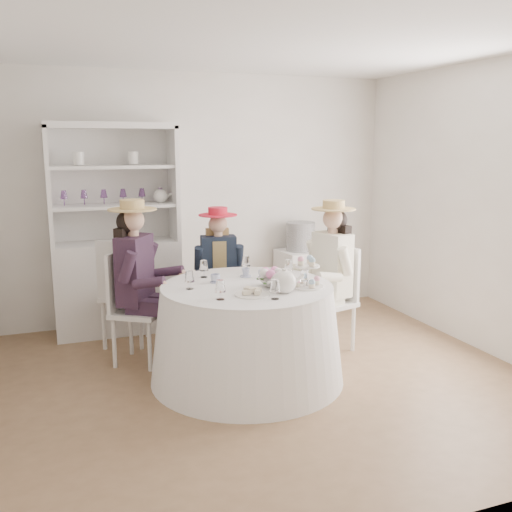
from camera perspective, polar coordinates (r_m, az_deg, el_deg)
name	(u,v)px	position (r m, az deg, el deg)	size (l,w,h in m)	color
ground	(260,381)	(4.87, 0.42, -12.43)	(4.50, 4.50, 0.00)	brown
ceiling	(261,41)	(4.52, 0.47, 20.74)	(4.50, 4.50, 0.00)	white
wall_back	(197,198)	(6.40, -5.97, 5.79)	(4.50, 4.50, 0.00)	silver
wall_front	(413,276)	(2.75, 15.42, -1.94)	(4.50, 4.50, 0.00)	silver
wall_right	(488,209)	(5.69, 22.18, 4.33)	(4.50, 4.50, 0.00)	silver
tea_table	(247,333)	(4.79, -0.90, -7.68)	(1.61, 1.61, 0.81)	white
hutch	(117,259)	(6.09, -13.76, -0.33)	(1.38, 0.74, 2.15)	silver
side_table	(300,281)	(6.72, 4.39, -2.48)	(0.47, 0.47, 0.72)	silver
hatbox	(300,236)	(6.61, 4.46, 1.96)	(0.33, 0.33, 0.33)	black
guest_left	(138,273)	(5.12, -11.75, -1.66)	(0.63, 0.59, 1.48)	silver
guest_mid	(219,266)	(5.66, -3.74, -0.99)	(0.50, 0.52, 1.34)	silver
guest_right	(330,267)	(5.38, 7.41, -1.11)	(0.58, 0.54, 1.44)	silver
spare_chair	(123,289)	(5.64, -13.16, -3.24)	(0.56, 0.56, 1.07)	silver
teacup_a	(215,279)	(4.76, -4.08, -2.31)	(0.08, 0.08, 0.06)	white
teacup_b	(246,273)	(4.95, -1.04, -1.71)	(0.07, 0.07, 0.07)	white
teacup_c	(263,274)	(4.91, 0.69, -1.85)	(0.08, 0.08, 0.06)	white
flower_bowl	(272,283)	(4.63, 1.66, -2.72)	(0.22, 0.22, 0.06)	white
flower_arrangement	(275,275)	(4.61, 1.87, -1.87)	(0.21, 0.20, 0.08)	pink
table_teapot	(285,282)	(4.44, 2.88, -2.59)	(0.26, 0.19, 0.20)	white
sandwich_plate	(252,293)	(4.37, -0.40, -3.74)	(0.27, 0.27, 0.06)	white
cupcake_stand	(307,276)	(4.61, 5.15, -2.03)	(0.26, 0.26, 0.25)	white
stemware_set	(247,276)	(4.65, -0.92, -2.05)	(0.99, 0.99, 0.15)	white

